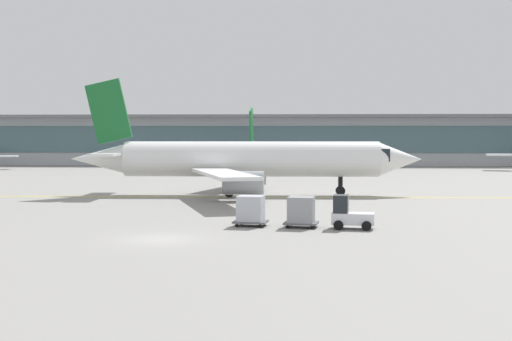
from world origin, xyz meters
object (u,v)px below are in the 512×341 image
object	(u,v)px
taxiing_regional_jet	(247,160)
cargo_dolly_lead	(301,211)
gate_airplane_1	(258,153)
baggage_tug	(350,214)
cargo_dolly_trailing	(251,210)

from	to	relation	value
taxiing_regional_jet	cargo_dolly_lead	bearing A→B (deg)	-78.90
gate_airplane_1	baggage_tug	size ratio (longest dim) A/B	10.62
gate_airplane_1	cargo_dolly_trailing	world-z (taller)	gate_airplane_1
baggage_tug	cargo_dolly_trailing	world-z (taller)	baggage_tug
taxiing_regional_jet	baggage_tug	distance (m)	24.46
cargo_dolly_trailing	baggage_tug	bearing A→B (deg)	-0.00
taxiing_regional_jet	cargo_dolly_trailing	xyz separation A→B (m)	(1.67, -22.09, -2.33)
gate_airplane_1	cargo_dolly_lead	world-z (taller)	gate_airplane_1
gate_airplane_1	cargo_dolly_lead	bearing A→B (deg)	-173.06
baggage_tug	cargo_dolly_trailing	distance (m)	6.27
cargo_dolly_trailing	gate_airplane_1	bearing A→B (deg)	101.04
gate_airplane_1	taxiing_regional_jet	xyz separation A→B (m)	(1.18, -44.91, 0.45)
baggage_tug	gate_airplane_1	bearing A→B (deg)	106.19
baggage_tug	cargo_dolly_lead	xyz separation A→B (m)	(-2.99, 0.45, 0.16)
gate_airplane_1	cargo_dolly_lead	distance (m)	67.79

